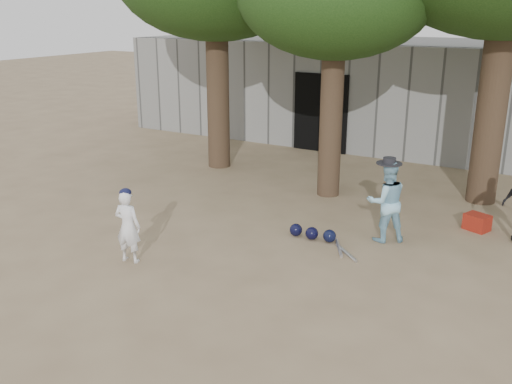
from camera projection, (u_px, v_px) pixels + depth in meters
The scene contains 7 objects.
ground at pixel (195, 257), 9.43m from camera, with size 70.00×70.00×0.00m, color #937C5E.
boy_player at pixel (128, 227), 9.10m from camera, with size 0.44×0.29×1.21m, color white.
spectator_blue at pixel (386, 202), 9.90m from camera, with size 0.70×0.55×1.44m, color #97D0E9.
red_bag at pixel (477, 222), 10.54m from camera, with size 0.42×0.32×0.30m, color #A82816.
back_building at pixel (390, 91), 17.50m from camera, with size 16.00×5.24×3.00m.
helmet_row at pixel (312, 233), 10.13m from camera, with size 0.87×0.27×0.23m.
bat_pile at pixel (343, 250), 9.63m from camera, with size 0.66×0.71×0.06m.
Camera 1 is at (5.19, -6.99, 3.93)m, focal length 40.00 mm.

